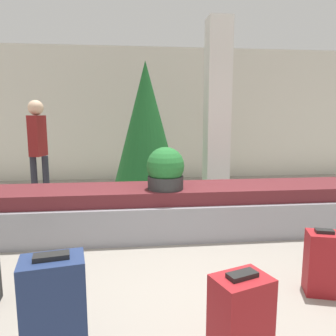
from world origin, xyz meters
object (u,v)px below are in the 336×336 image
pillar (217,114)px  suitcase_3 (55,314)px  suitcase_0 (240,322)px  potted_plant_0 (166,170)px  decorated_tree (146,128)px  suitcase_2 (322,263)px  traveler_1 (212,141)px  traveler_0 (38,142)px

pillar → suitcase_3: size_ratio=4.22×
suitcase_0 → potted_plant_0: size_ratio=1.17×
suitcase_3 → suitcase_0: bearing=-16.2°
pillar → potted_plant_0: 2.02m
potted_plant_0 → decorated_tree: size_ratio=0.22×
suitcase_0 → decorated_tree: decorated_tree is taller
potted_plant_0 → decorated_tree: decorated_tree is taller
suitcase_0 → suitcase_2: 1.26m
traveler_1 → decorated_tree: decorated_tree is taller
decorated_tree → suitcase_2: bearing=-67.3°
suitcase_2 → decorated_tree: (-1.40, 3.34, 1.06)m
suitcase_2 → potted_plant_0: potted_plant_0 is taller
suitcase_3 → traveler_0: (-1.12, 3.93, 0.75)m
potted_plant_0 → traveler_0: size_ratio=0.30×
potted_plant_0 → traveler_1: bearing=64.1°
traveler_0 → suitcase_3: bearing=31.1°
potted_plant_0 → suitcase_3: bearing=-112.5°
traveler_0 → decorated_tree: 1.88m
suitcase_0 → decorated_tree: 4.25m
pillar → potted_plant_0: bearing=-124.5°
suitcase_2 → traveler_1: size_ratio=0.34×
suitcase_2 → traveler_1: 4.17m
traveler_0 → traveler_1: bearing=119.2°
suitcase_2 → potted_plant_0: bearing=144.8°
suitcase_3 → traveler_1: (2.15, 4.74, 0.68)m
suitcase_2 → potted_plant_0: size_ratio=1.09×
pillar → traveler_1: 1.13m
suitcase_0 → decorated_tree: (-0.39, 4.10, 1.04)m
potted_plant_0 → traveler_0: bearing=139.6°
suitcase_0 → potted_plant_0: bearing=76.1°
decorated_tree → traveler_1: bearing=28.5°
suitcase_2 → potted_plant_0: 2.08m
traveler_1 → decorated_tree: (-1.40, -0.76, 0.30)m
traveler_1 → decorated_tree: 1.62m
pillar → decorated_tree: 1.28m
suitcase_3 → decorated_tree: (0.75, 3.98, 0.98)m
traveler_0 → traveler_1: size_ratio=1.05×
pillar → suitcase_0: (-0.84, -3.88, -1.30)m
suitcase_2 → suitcase_3: (-2.14, -0.64, 0.08)m
suitcase_0 → suitcase_3: suitcase_3 is taller
suitcase_0 → potted_plant_0: potted_plant_0 is taller
pillar → potted_plant_0: (-1.07, -1.56, -0.72)m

